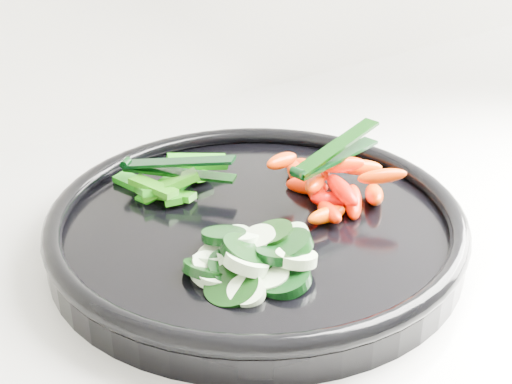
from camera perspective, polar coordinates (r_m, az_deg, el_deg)
veggie_tray at (r=0.64m, az=0.00°, el=-2.73°), size 0.43×0.43×0.04m
cucumber_pile at (r=0.57m, az=-1.00°, el=-5.47°), size 0.12×0.12×0.04m
carrot_pile at (r=0.67m, az=6.06°, el=0.71°), size 0.12×0.14×0.05m
pepper_pile at (r=0.70m, az=-6.98°, el=0.73°), size 0.11×0.09×0.04m
tong_carrot at (r=0.66m, az=6.26°, el=3.10°), size 0.11×0.03×0.02m
tong_pepper at (r=0.69m, az=-6.46°, el=1.99°), size 0.08×0.10×0.02m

